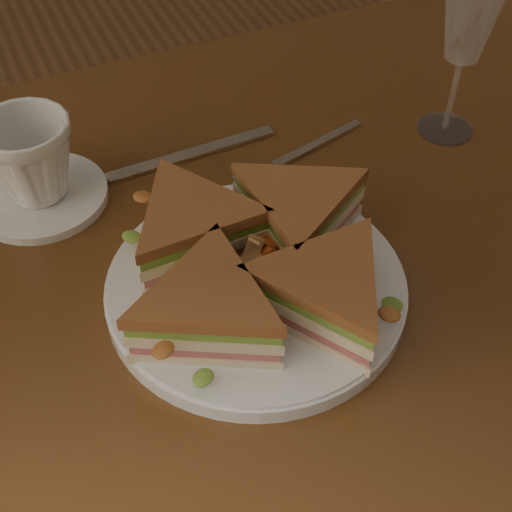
% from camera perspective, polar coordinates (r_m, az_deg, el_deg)
% --- Properties ---
extents(table, '(1.20, 0.80, 0.75)m').
position_cam_1_polar(table, '(0.78, 1.66, -4.26)').
color(table, '#3D210D').
rests_on(table, ground).
extents(plate, '(0.28, 0.28, 0.02)m').
position_cam_1_polar(plate, '(0.66, 0.00, -2.56)').
color(plate, white).
rests_on(plate, table).
extents(sandwich_wedges, '(0.32, 0.32, 0.06)m').
position_cam_1_polar(sandwich_wedges, '(0.63, 0.00, -0.32)').
color(sandwich_wedges, beige).
rests_on(sandwich_wedges, plate).
extents(crisps_mound, '(0.09, 0.09, 0.05)m').
position_cam_1_polar(crisps_mound, '(0.63, 0.00, -0.57)').
color(crisps_mound, '#D4581B').
rests_on(crisps_mound, plate).
extents(spoon, '(0.18, 0.06, 0.01)m').
position_cam_1_polar(spoon, '(0.79, 1.08, 7.11)').
color(spoon, silver).
rests_on(spoon, table).
extents(knife, '(0.22, 0.02, 0.00)m').
position_cam_1_polar(knife, '(0.81, -6.04, 7.83)').
color(knife, silver).
rests_on(knife, table).
extents(wine_glass, '(0.07, 0.07, 0.20)m').
position_cam_1_polar(wine_glass, '(0.81, 16.77, 17.77)').
color(wine_glass, white).
rests_on(wine_glass, table).
extents(saucer, '(0.14, 0.14, 0.01)m').
position_cam_1_polar(saucer, '(0.78, -16.81, 4.62)').
color(saucer, white).
rests_on(saucer, table).
extents(coffee_cup, '(0.12, 0.12, 0.09)m').
position_cam_1_polar(coffee_cup, '(0.75, -17.59, 7.39)').
color(coffee_cup, white).
rests_on(coffee_cup, saucer).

